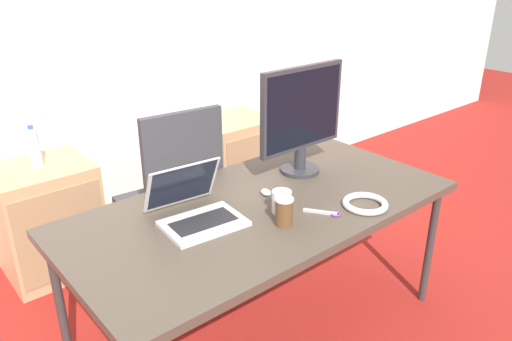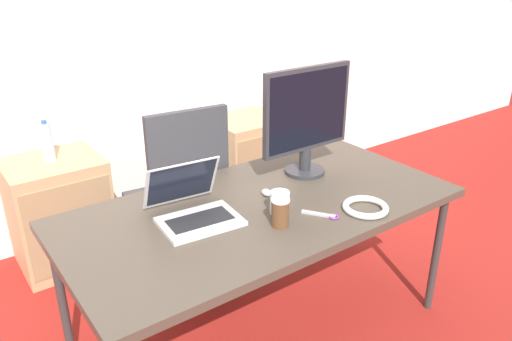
{
  "view_description": "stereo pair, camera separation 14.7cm",
  "coord_description": "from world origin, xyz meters",
  "px_view_note": "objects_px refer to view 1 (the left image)",
  "views": [
    {
      "loc": [
        -1.32,
        -1.52,
        1.76
      ],
      "look_at": [
        0.0,
        0.04,
        0.87
      ],
      "focal_mm": 35.0,
      "sensor_mm": 36.0,
      "label": 1
    },
    {
      "loc": [
        -1.2,
        -1.61,
        1.76
      ],
      "look_at": [
        0.0,
        0.04,
        0.87
      ],
      "focal_mm": 35.0,
      "sensor_mm": 36.0,
      "label": 2
    }
  ],
  "objects_px": {
    "cabinet_right": "(235,161)",
    "laptop_center": "(196,210)",
    "mouse": "(266,192)",
    "office_chair": "(173,216)",
    "coffee_cup_brown": "(284,211)",
    "cable_coil": "(365,204)",
    "water_bottle": "(34,148)",
    "monitor": "(302,117)",
    "cabinet_left": "(48,219)",
    "coffee_cup_white": "(282,202)"
  },
  "relations": [
    {
      "from": "cabinet_right",
      "to": "mouse",
      "type": "xyz_separation_m",
      "value": [
        -0.71,
        -1.16,
        0.4
      ]
    },
    {
      "from": "cabinet_right",
      "to": "mouse",
      "type": "relative_size",
      "value": 11.51
    },
    {
      "from": "mouse",
      "to": "cable_coil",
      "type": "height_order",
      "value": "mouse"
    },
    {
      "from": "water_bottle",
      "to": "coffee_cup_brown",
      "type": "xyz_separation_m",
      "value": [
        0.55,
        -1.42,
        -0.0
      ]
    },
    {
      "from": "cabinet_left",
      "to": "coffee_cup_white",
      "type": "distance_m",
      "value": 1.53
    },
    {
      "from": "cabinet_left",
      "to": "laptop_center",
      "type": "relative_size",
      "value": 1.82
    },
    {
      "from": "office_chair",
      "to": "water_bottle",
      "type": "relative_size",
      "value": 4.33
    },
    {
      "from": "cabinet_left",
      "to": "office_chair",
      "type": "bearing_deg",
      "value": -43.7
    },
    {
      "from": "mouse",
      "to": "cabinet_left",
      "type": "bearing_deg",
      "value": 120.06
    },
    {
      "from": "cabinet_right",
      "to": "water_bottle",
      "type": "xyz_separation_m",
      "value": [
        -1.38,
        0.0,
        0.45
      ]
    },
    {
      "from": "cabinet_right",
      "to": "coffee_cup_white",
      "type": "bearing_deg",
      "value": -119.89
    },
    {
      "from": "cabinet_right",
      "to": "laptop_center",
      "type": "bearing_deg",
      "value": -133.43
    },
    {
      "from": "laptop_center",
      "to": "coffee_cup_brown",
      "type": "height_order",
      "value": "laptop_center"
    },
    {
      "from": "cabinet_left",
      "to": "cabinet_right",
      "type": "bearing_deg",
      "value": 0.0
    },
    {
      "from": "laptop_center",
      "to": "mouse",
      "type": "xyz_separation_m",
      "value": [
        0.38,
        -0.01,
        -0.03
      ]
    },
    {
      "from": "water_bottle",
      "to": "coffee_cup_brown",
      "type": "height_order",
      "value": "water_bottle"
    },
    {
      "from": "cabinet_left",
      "to": "laptop_center",
      "type": "xyz_separation_m",
      "value": [
        0.29,
        -1.15,
        0.43
      ]
    },
    {
      "from": "cabinet_right",
      "to": "water_bottle",
      "type": "relative_size",
      "value": 2.77
    },
    {
      "from": "monitor",
      "to": "cable_coil",
      "type": "relative_size",
      "value": 2.71
    },
    {
      "from": "cabinet_left",
      "to": "monitor",
      "type": "xyz_separation_m",
      "value": [
        0.99,
        -1.06,
        0.68
      ]
    },
    {
      "from": "mouse",
      "to": "coffee_cup_white",
      "type": "bearing_deg",
      "value": -108.5
    },
    {
      "from": "water_bottle",
      "to": "laptop_center",
      "type": "height_order",
      "value": "laptop_center"
    },
    {
      "from": "water_bottle",
      "to": "cable_coil",
      "type": "bearing_deg",
      "value": -58.55
    },
    {
      "from": "mouse",
      "to": "cable_coil",
      "type": "xyz_separation_m",
      "value": [
        0.27,
        -0.37,
        -0.0
      ]
    },
    {
      "from": "water_bottle",
      "to": "laptop_center",
      "type": "distance_m",
      "value": 1.19
    },
    {
      "from": "laptop_center",
      "to": "coffee_cup_white",
      "type": "distance_m",
      "value": 0.37
    },
    {
      "from": "monitor",
      "to": "coffee_cup_brown",
      "type": "relative_size",
      "value": 4.54
    },
    {
      "from": "cabinet_right",
      "to": "cable_coil",
      "type": "relative_size",
      "value": 3.3
    },
    {
      "from": "mouse",
      "to": "monitor",
      "type": "bearing_deg",
      "value": 17.14
    },
    {
      "from": "office_chair",
      "to": "mouse",
      "type": "relative_size",
      "value": 18.01
    },
    {
      "from": "monitor",
      "to": "mouse",
      "type": "xyz_separation_m",
      "value": [
        -0.32,
        -0.1,
        -0.28
      ]
    },
    {
      "from": "office_chair",
      "to": "coffee_cup_brown",
      "type": "height_order",
      "value": "office_chair"
    },
    {
      "from": "cabinet_left",
      "to": "cable_coil",
      "type": "distance_m",
      "value": 1.84
    },
    {
      "from": "cabinet_right",
      "to": "coffee_cup_brown",
      "type": "xyz_separation_m",
      "value": [
        -0.83,
        -1.42,
        0.44
      ]
    },
    {
      "from": "cable_coil",
      "to": "coffee_cup_brown",
      "type": "bearing_deg",
      "value": 163.29
    },
    {
      "from": "office_chair",
      "to": "cable_coil",
      "type": "distance_m",
      "value": 1.15
    },
    {
      "from": "mouse",
      "to": "coffee_cup_brown",
      "type": "height_order",
      "value": "coffee_cup_brown"
    },
    {
      "from": "mouse",
      "to": "cabinet_right",
      "type": "bearing_deg",
      "value": 58.64
    },
    {
      "from": "coffee_cup_white",
      "to": "cable_coil",
      "type": "height_order",
      "value": "coffee_cup_white"
    },
    {
      "from": "cabinet_right",
      "to": "coffee_cup_brown",
      "type": "distance_m",
      "value": 1.7
    },
    {
      "from": "office_chair",
      "to": "monitor",
      "type": "relative_size",
      "value": 1.9
    },
    {
      "from": "cabinet_left",
      "to": "coffee_cup_white",
      "type": "bearing_deg",
      "value": -65.14
    },
    {
      "from": "water_bottle",
      "to": "cable_coil",
      "type": "distance_m",
      "value": 1.8
    },
    {
      "from": "cabinet_right",
      "to": "coffee_cup_brown",
      "type": "bearing_deg",
      "value": -120.38
    },
    {
      "from": "mouse",
      "to": "office_chair",
      "type": "bearing_deg",
      "value": 101.82
    },
    {
      "from": "cabinet_left",
      "to": "coffee_cup_brown",
      "type": "distance_m",
      "value": 1.58
    },
    {
      "from": "water_bottle",
      "to": "monitor",
      "type": "xyz_separation_m",
      "value": [
        0.99,
        -1.07,
        0.23
      ]
    },
    {
      "from": "cabinet_right",
      "to": "laptop_center",
      "type": "xyz_separation_m",
      "value": [
        -1.09,
        -1.15,
        0.43
      ]
    },
    {
      "from": "cabinet_left",
      "to": "water_bottle",
      "type": "bearing_deg",
      "value": 90.0
    },
    {
      "from": "cabinet_left",
      "to": "cabinet_right",
      "type": "relative_size",
      "value": 1.0
    }
  ]
}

